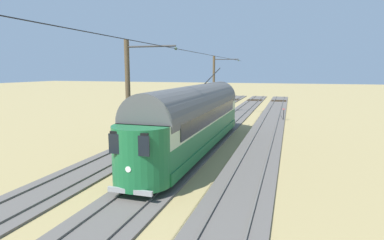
{
  "coord_description": "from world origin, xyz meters",
  "views": [
    {
      "loc": [
        -5.88,
        25.51,
        5.25
      ],
      "look_at": [
        0.42,
        5.13,
        1.92
      ],
      "focal_mm": 29.78,
      "sensor_mm": 36.0,
      "label": 1
    }
  ],
  "objects": [
    {
      "name": "ground_plane",
      "position": [
        0.0,
        0.0,
        0.0
      ],
      "size": [
        220.0,
        220.0,
        0.0
      ],
      "primitive_type": "plane",
      "color": "#9E8956"
    },
    {
      "name": "track_streetcar_siding",
      "position": [
        -4.05,
        -0.31,
        0.05
      ],
      "size": [
        2.8,
        80.0,
        0.18
      ],
      "color": "#56514C",
      "rests_on": "ground"
    },
    {
      "name": "track_adjacent_siding",
      "position": [
        0.0,
        -0.31,
        0.05
      ],
      "size": [
        2.8,
        80.0,
        0.18
      ],
      "color": "#56514C",
      "rests_on": "ground"
    },
    {
      "name": "track_third_siding",
      "position": [
        4.05,
        -0.31,
        0.05
      ],
      "size": [
        2.8,
        80.0,
        0.18
      ],
      "color": "#56514C",
      "rests_on": "ground"
    },
    {
      "name": "vintage_streetcar",
      "position": [
        0.0,
        5.79,
        2.27
      ],
      "size": [
        2.65,
        18.23,
        5.31
      ],
      "color": "#196033",
      "rests_on": "ground"
    },
    {
      "name": "catenary_pole_foreground",
      "position": [
        2.81,
        -11.66,
        3.64
      ],
      "size": [
        3.12,
        0.28,
        6.93
      ],
      "color": "#4C3D28",
      "rests_on": "ground"
    },
    {
      "name": "catenary_pole_mid_near",
      "position": [
        2.81,
        9.39,
        3.64
      ],
      "size": [
        3.12,
        0.28,
        6.93
      ],
      "color": "#4C3D28",
      "rests_on": "ground"
    },
    {
      "name": "overhead_wire_run",
      "position": [
        0.04,
        19.06,
        6.39
      ],
      "size": [
        2.92,
        67.13,
        0.18
      ],
      "color": "black",
      "rests_on": "ground"
    },
    {
      "name": "switch_stand",
      "position": [
        -5.29,
        -9.16,
        0.7
      ],
      "size": [
        0.5,
        0.3,
        1.24
      ],
      "color": "black",
      "rests_on": "ground"
    },
    {
      "name": "spare_tie_stack",
      "position": [
        6.88,
        -1.34,
        0.27
      ],
      "size": [
        2.4,
        2.4,
        0.54
      ],
      "color": "#2D2316",
      "rests_on": "ground"
    }
  ]
}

